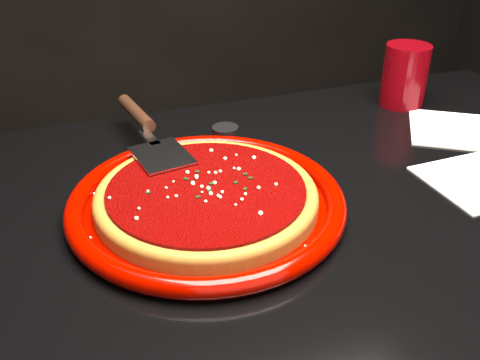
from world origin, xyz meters
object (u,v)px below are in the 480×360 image
cup (405,75)px  ramekin (225,136)px  plate (207,201)px  pizza_server (149,130)px

cup → ramekin: size_ratio=2.70×
plate → pizza_server: (-0.04, 0.19, 0.03)m
plate → ramekin: ramekin is taller
plate → ramekin: size_ratio=8.55×
pizza_server → cup: 0.52m
plate → ramekin: 0.20m
cup → ramekin: (-0.39, -0.05, -0.04)m
cup → ramekin: cup is taller
plate → pizza_server: size_ratio=1.19×
pizza_server → ramekin: size_ratio=7.20×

